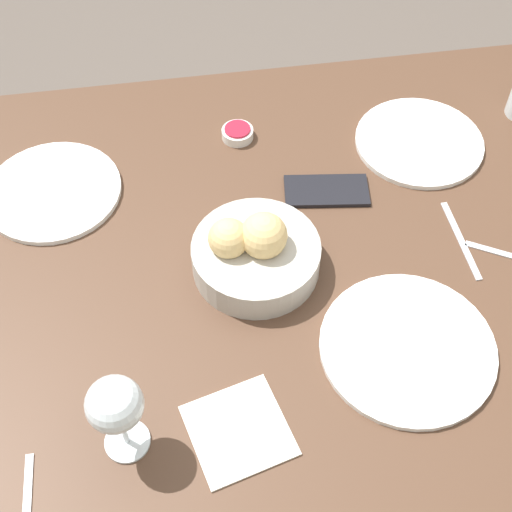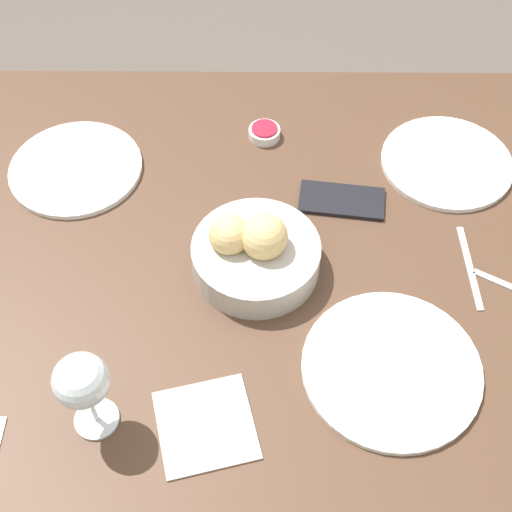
{
  "view_description": "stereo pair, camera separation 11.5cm",
  "coord_description": "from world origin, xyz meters",
  "px_view_note": "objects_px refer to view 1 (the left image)",
  "views": [
    {
      "loc": [
        0.15,
        0.72,
        1.69
      ],
      "look_at": [
        0.04,
        0.02,
        0.77
      ],
      "focal_mm": 50.0,
      "sensor_mm": 36.0,
      "label": 1
    },
    {
      "loc": [
        0.04,
        0.73,
        1.69
      ],
      "look_at": [
        0.04,
        0.02,
        0.77
      ],
      "focal_mm": 50.0,
      "sensor_mm": 36.0,
      "label": 2
    }
  ],
  "objects_px": {
    "plate_near_left": "(419,142)",
    "jam_bowl_berry": "(238,133)",
    "plate_near_right": "(53,191)",
    "napkin": "(239,430)",
    "spoon_coffee": "(27,500)",
    "cell_phone": "(326,191)",
    "fork_silver": "(461,240)",
    "bread_basket": "(255,252)",
    "wine_glass": "(115,407)",
    "plate_far_center": "(408,347)"
  },
  "relations": [
    {
      "from": "plate_near_left",
      "to": "napkin",
      "type": "distance_m",
      "value": 0.67
    },
    {
      "from": "plate_far_center",
      "to": "cell_phone",
      "type": "bearing_deg",
      "value": -81.24
    },
    {
      "from": "plate_near_right",
      "to": "jam_bowl_berry",
      "type": "distance_m",
      "value": 0.36
    },
    {
      "from": "wine_glass",
      "to": "napkin",
      "type": "distance_m",
      "value": 0.19
    },
    {
      "from": "plate_far_center",
      "to": "fork_silver",
      "type": "xyz_separation_m",
      "value": [
        -0.15,
        -0.19,
        -0.0
      ]
    },
    {
      "from": "plate_near_left",
      "to": "jam_bowl_berry",
      "type": "height_order",
      "value": "jam_bowl_berry"
    },
    {
      "from": "plate_far_center",
      "to": "wine_glass",
      "type": "xyz_separation_m",
      "value": [
        0.43,
        0.08,
        0.11
      ]
    },
    {
      "from": "plate_near_left",
      "to": "bread_basket",
      "type": "bearing_deg",
      "value": 34.1
    },
    {
      "from": "plate_far_center",
      "to": "napkin",
      "type": "xyz_separation_m",
      "value": [
        0.27,
        0.09,
        -0.0
      ]
    },
    {
      "from": "plate_near_left",
      "to": "spoon_coffee",
      "type": "xyz_separation_m",
      "value": [
        0.71,
        0.57,
        -0.0
      ]
    },
    {
      "from": "plate_near_right",
      "to": "wine_glass",
      "type": "height_order",
      "value": "wine_glass"
    },
    {
      "from": "cell_phone",
      "to": "spoon_coffee",
      "type": "bearing_deg",
      "value": 43.22
    },
    {
      "from": "plate_near_left",
      "to": "spoon_coffee",
      "type": "distance_m",
      "value": 0.91
    },
    {
      "from": "jam_bowl_berry",
      "to": "spoon_coffee",
      "type": "bearing_deg",
      "value": 60.01
    },
    {
      "from": "plate_far_center",
      "to": "plate_near_left",
      "type": "bearing_deg",
      "value": -109.13
    },
    {
      "from": "wine_glass",
      "to": "jam_bowl_berry",
      "type": "distance_m",
      "value": 0.64
    },
    {
      "from": "plate_near_left",
      "to": "wine_glass",
      "type": "distance_m",
      "value": 0.78
    },
    {
      "from": "jam_bowl_berry",
      "to": "spoon_coffee",
      "type": "height_order",
      "value": "jam_bowl_berry"
    },
    {
      "from": "plate_near_left",
      "to": "jam_bowl_berry",
      "type": "relative_size",
      "value": 4.02
    },
    {
      "from": "fork_silver",
      "to": "wine_glass",
      "type": "bearing_deg",
      "value": 25.39
    },
    {
      "from": "bread_basket",
      "to": "plate_far_center",
      "type": "bearing_deg",
      "value": 137.07
    },
    {
      "from": "plate_far_center",
      "to": "fork_silver",
      "type": "height_order",
      "value": "plate_far_center"
    },
    {
      "from": "wine_glass",
      "to": "jam_bowl_berry",
      "type": "xyz_separation_m",
      "value": [
        -0.24,
        -0.58,
        -0.1
      ]
    },
    {
      "from": "spoon_coffee",
      "to": "cell_phone",
      "type": "height_order",
      "value": "cell_phone"
    },
    {
      "from": "bread_basket",
      "to": "wine_glass",
      "type": "bearing_deg",
      "value": 50.92
    },
    {
      "from": "plate_near_right",
      "to": "napkin",
      "type": "relative_size",
      "value": 1.5
    },
    {
      "from": "plate_near_left",
      "to": "spoon_coffee",
      "type": "relative_size",
      "value": 1.89
    },
    {
      "from": "plate_near_left",
      "to": "fork_silver",
      "type": "distance_m",
      "value": 0.24
    },
    {
      "from": "bread_basket",
      "to": "napkin",
      "type": "bearing_deg",
      "value": 76.62
    },
    {
      "from": "bread_basket",
      "to": "plate_near_right",
      "type": "bearing_deg",
      "value": -33.54
    },
    {
      "from": "cell_phone",
      "to": "fork_silver",
      "type": "bearing_deg",
      "value": 144.5
    },
    {
      "from": "cell_phone",
      "to": "plate_near_left",
      "type": "bearing_deg",
      "value": -154.71
    },
    {
      "from": "bread_basket",
      "to": "jam_bowl_berry",
      "type": "xyz_separation_m",
      "value": [
        -0.02,
        -0.31,
        -0.03
      ]
    },
    {
      "from": "spoon_coffee",
      "to": "napkin",
      "type": "bearing_deg",
      "value": -169.58
    },
    {
      "from": "spoon_coffee",
      "to": "plate_far_center",
      "type": "bearing_deg",
      "value": -165.62
    },
    {
      "from": "wine_glass",
      "to": "spoon_coffee",
      "type": "relative_size",
      "value": 1.22
    },
    {
      "from": "wine_glass",
      "to": "fork_silver",
      "type": "height_order",
      "value": "wine_glass"
    },
    {
      "from": "plate_near_left",
      "to": "spoon_coffee",
      "type": "height_order",
      "value": "plate_near_left"
    },
    {
      "from": "plate_far_center",
      "to": "fork_silver",
      "type": "relative_size",
      "value": 1.57
    },
    {
      "from": "bread_basket",
      "to": "plate_near_right",
      "type": "relative_size",
      "value": 0.86
    },
    {
      "from": "jam_bowl_berry",
      "to": "plate_near_right",
      "type": "bearing_deg",
      "value": 14.84
    },
    {
      "from": "spoon_coffee",
      "to": "cell_phone",
      "type": "distance_m",
      "value": 0.7
    },
    {
      "from": "fork_silver",
      "to": "spoon_coffee",
      "type": "height_order",
      "value": "same"
    },
    {
      "from": "wine_glass",
      "to": "plate_far_center",
      "type": "bearing_deg",
      "value": -169.02
    },
    {
      "from": "plate_far_center",
      "to": "bread_basket",
      "type": "bearing_deg",
      "value": -42.93
    },
    {
      "from": "bread_basket",
      "to": "fork_silver",
      "type": "xyz_separation_m",
      "value": [
        -0.35,
        -0.0,
        -0.04
      ]
    },
    {
      "from": "plate_near_left",
      "to": "plate_far_center",
      "type": "bearing_deg",
      "value": 70.87
    },
    {
      "from": "plate_near_right",
      "to": "plate_near_left",
      "type": "bearing_deg",
      "value": -178.31
    },
    {
      "from": "jam_bowl_berry",
      "to": "napkin",
      "type": "relative_size",
      "value": 0.37
    },
    {
      "from": "wine_glass",
      "to": "spoon_coffee",
      "type": "xyz_separation_m",
      "value": [
        0.13,
        0.06,
        -0.11
      ]
    }
  ]
}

